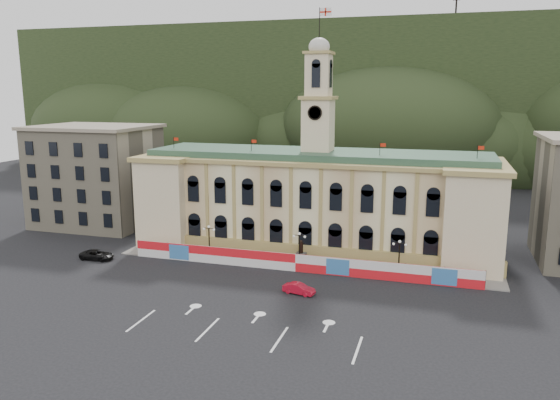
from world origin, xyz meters
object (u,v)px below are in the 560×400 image
(red_sedan, at_px, (299,289))
(black_suv, at_px, (97,255))
(statue, at_px, (301,257))
(lamp_center, at_px, (299,246))

(red_sedan, xyz_separation_m, black_suv, (-32.66, 4.85, 0.04))
(statue, distance_m, red_sedan, 11.49)
(red_sedan, height_order, black_suv, black_suv)
(statue, bearing_deg, black_suv, -168.11)
(lamp_center, height_order, red_sedan, lamp_center)
(red_sedan, relative_size, black_suv, 0.82)
(statue, xyz_separation_m, black_suv, (-30.00, -6.32, -0.48))
(lamp_center, xyz_separation_m, red_sedan, (2.66, -10.17, -2.40))
(lamp_center, bearing_deg, statue, 90.00)
(lamp_center, distance_m, red_sedan, 10.78)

